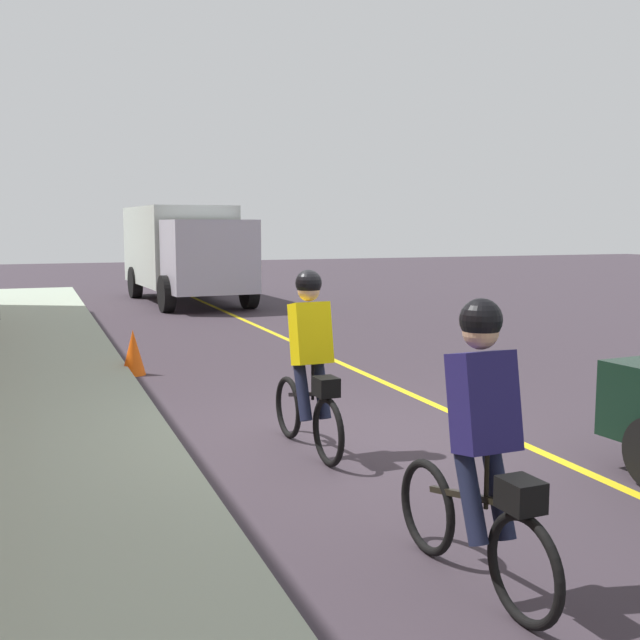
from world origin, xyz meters
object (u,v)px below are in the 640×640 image
cyclist_follow (481,448)px  box_truck_background (185,249)px  cyclist_lead (310,363)px  traffic_cone_near (133,352)px

cyclist_follow → box_truck_background: (18.56, -1.72, 0.64)m
cyclist_lead → traffic_cone_near: (4.71, 1.13, -0.57)m
box_truck_background → cyclist_follow: bearing=-8.6°
cyclist_lead → box_truck_background: box_truck_background is taller
traffic_cone_near → cyclist_follow: bearing=-171.9°
cyclist_lead → cyclist_follow: (-3.10, 0.02, 0.00)m
cyclist_lead → box_truck_background: bearing=-8.9°
cyclist_lead → traffic_cone_near: bearing=10.9°
cyclist_lead → cyclist_follow: bearing=177.0°
cyclist_lead → cyclist_follow: 3.10m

